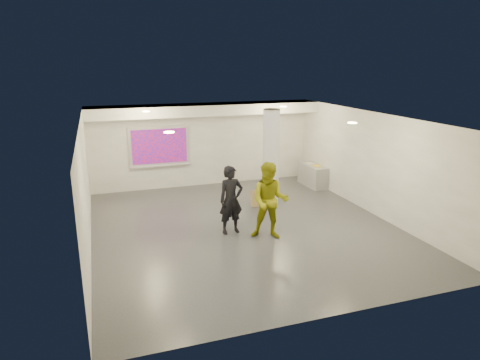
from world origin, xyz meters
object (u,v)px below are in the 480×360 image
object	(u,v)px
column	(271,157)
man	(270,201)
credenza	(313,175)
woman	(231,200)
projection_screen	(159,147)

from	to	relation	value
column	man	distance (m)	2.92
credenza	woman	world-z (taller)	woman
column	projection_screen	distance (m)	4.08
projection_screen	credenza	distance (m)	5.62
projection_screen	man	bearing A→B (deg)	-69.51
projection_screen	credenza	size ratio (longest dim) A/B	1.57
projection_screen	woman	distance (m)	4.83
credenza	man	world-z (taller)	man
projection_screen	woman	world-z (taller)	projection_screen
projection_screen	credenza	bearing A→B (deg)	-14.67
credenza	woman	size ratio (longest dim) A/B	0.73
credenza	man	bearing A→B (deg)	-132.84
column	projection_screen	bearing A→B (deg)	139.44
woman	man	distance (m)	1.05
projection_screen	woman	bearing A→B (deg)	-76.12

